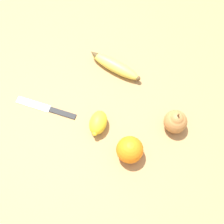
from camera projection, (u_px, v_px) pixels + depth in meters
name	position (u px, v px, depth m)	size (l,w,h in m)	color
ground_plane	(109.00, 108.00, 0.94)	(3.00, 3.00, 0.00)	#A87A47
banana	(115.00, 66.00, 0.98)	(0.19, 0.05, 0.04)	#DBCC4C
orange	(130.00, 150.00, 0.84)	(0.07, 0.07, 0.07)	orange
pear	(176.00, 121.00, 0.88)	(0.07, 0.07, 0.08)	#B2753D
lemon	(98.00, 123.00, 0.89)	(0.07, 0.09, 0.05)	yellow
paring_knife	(48.00, 108.00, 0.93)	(0.19, 0.07, 0.01)	silver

